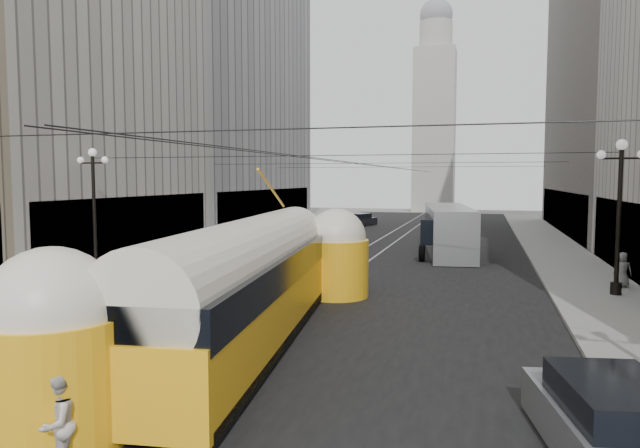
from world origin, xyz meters
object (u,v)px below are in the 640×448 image
Objects in this scene: streetcar at (249,282)px; city_bus at (448,228)px; pedestrian_crossing_a at (40,346)px; sedan_grey at (615,428)px; pedestrian_sidewalk_right at (623,270)px; pedestrian_crossing_b at (56,423)px.

city_bus is at bearing 78.50° from streetcar.
city_bus is 28.07m from pedestrian_crossing_a.
pedestrian_sidewalk_right is at bearing 77.71° from sedan_grey.
streetcar is 10.49m from sedan_grey.
sedan_grey is at bearing -30.28° from streetcar.
city_bus is 2.49× the size of sedan_grey.
city_bus reaches higher than pedestrian_sidewalk_right.
streetcar reaches higher than pedestrian_crossing_b.
streetcar is 3.39× the size of sedan_grey.
pedestrian_sidewalk_right is at bearing 138.29° from pedestrian_crossing_b.
streetcar is 10.72× the size of pedestrian_crossing_a.
pedestrian_sidewalk_right is at bearing -20.89° from pedestrian_crossing_a.
pedestrian_crossing_a is (-12.77, 0.92, 0.11)m from sedan_grey.
city_bus is 30.89m from pedestrian_crossing_b.
city_bus is (4.57, 22.45, -0.13)m from streetcar.
streetcar reaches higher than sedan_grey.
pedestrian_crossing_b is at bearing -90.39° from streetcar.
pedestrian_sidewalk_right is (3.73, 17.10, 0.25)m from sedan_grey.
city_bus is 13.40m from pedestrian_sidewalk_right.
streetcar reaches higher than pedestrian_sidewalk_right.
pedestrian_crossing_a is at bearing 175.88° from sedan_grey.
pedestrian_crossing_a is 5.27m from pedestrian_crossing_b.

